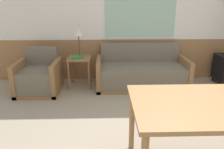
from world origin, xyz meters
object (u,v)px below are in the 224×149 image
object	(u,v)px
table_lamp	(78,32)
side_table	(80,64)
armchair	(39,78)
couch	(141,74)

from	to	relation	value
table_lamp	side_table	bearing A→B (deg)	-89.49
armchair	side_table	distance (m)	0.81
armchair	side_table	bearing A→B (deg)	7.05
couch	armchair	size ratio (longest dim) A/B	2.22
couch	side_table	world-z (taller)	couch
armchair	table_lamp	distance (m)	1.15
couch	table_lamp	xyz separation A→B (m)	(-1.23, 0.13, 0.81)
table_lamp	armchair	bearing A→B (deg)	-155.26
couch	armchair	bearing A→B (deg)	-173.95
couch	side_table	size ratio (longest dim) A/B	2.98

